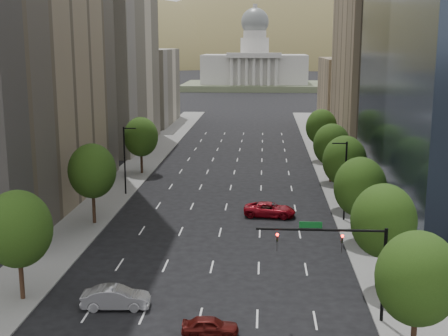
% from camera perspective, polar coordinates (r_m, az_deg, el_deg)
% --- Properties ---
extents(sidewalk_left, '(6.00, 200.00, 0.15)m').
position_cam_1_polar(sidewalk_left, '(75.75, -11.60, -3.36)').
color(sidewalk_left, slate).
rests_on(sidewalk_left, ground).
extents(sidewalk_right, '(6.00, 200.00, 0.15)m').
position_cam_1_polar(sidewalk_right, '(73.90, 12.31, -3.78)').
color(sidewalk_right, slate).
rests_on(sidewalk_right, ground).
extents(midrise_cream_left, '(14.00, 30.00, 35.00)m').
position_cam_1_polar(midrise_cream_left, '(117.21, -10.91, 10.58)').
color(midrise_cream_left, beige).
rests_on(midrise_cream_left, ground).
extents(filler_left, '(14.00, 26.00, 18.00)m').
position_cam_1_polar(filler_left, '(149.74, -7.58, 7.65)').
color(filler_left, beige).
rests_on(filler_left, ground).
extents(parking_tan_right, '(14.00, 30.00, 30.00)m').
position_cam_1_polar(parking_tan_right, '(112.41, 14.55, 9.10)').
color(parking_tan_right, '#8C7759').
rests_on(parking_tan_right, ground).
extents(filler_right, '(14.00, 26.00, 16.00)m').
position_cam_1_polar(filler_right, '(145.34, 12.04, 6.98)').
color(filler_right, '#8C7759').
rests_on(filler_right, ground).
extents(tree_right_0, '(5.20, 5.20, 8.39)m').
position_cam_1_polar(tree_right_0, '(39.32, 17.85, -9.93)').
color(tree_right_0, '#382316').
rests_on(tree_right_0, ground).
extents(tree_right_1, '(5.20, 5.20, 8.75)m').
position_cam_1_polar(tree_right_1, '(49.36, 14.86, -4.87)').
color(tree_right_1, '#382316').
rests_on(tree_right_1, ground).
extents(tree_right_2, '(5.20, 5.20, 8.61)m').
position_cam_1_polar(tree_right_2, '(60.82, 12.75, -1.77)').
color(tree_right_2, '#382316').
rests_on(tree_right_2, ground).
extents(tree_right_3, '(5.20, 5.20, 8.89)m').
position_cam_1_polar(tree_right_3, '(72.37, 11.34, 0.67)').
color(tree_right_3, '#382316').
rests_on(tree_right_3, ground).
extents(tree_right_4, '(5.20, 5.20, 8.46)m').
position_cam_1_polar(tree_right_4, '(86.12, 10.15, 2.18)').
color(tree_right_4, '#382316').
rests_on(tree_right_4, ground).
extents(tree_right_5, '(5.20, 5.20, 8.75)m').
position_cam_1_polar(tree_right_5, '(101.82, 9.20, 3.85)').
color(tree_right_5, '#382316').
rests_on(tree_right_5, ground).
extents(tree_left_0, '(5.20, 5.20, 8.75)m').
position_cam_1_polar(tree_left_0, '(48.29, -18.92, -5.49)').
color(tree_left_0, '#382316').
rests_on(tree_left_0, ground).
extents(tree_left_1, '(5.20, 5.20, 8.97)m').
position_cam_1_polar(tree_left_1, '(66.51, -12.37, -0.28)').
color(tree_left_1, '#382316').
rests_on(tree_left_1, ground).
extents(tree_left_2, '(5.20, 5.20, 8.68)m').
position_cam_1_polar(tree_left_2, '(91.40, -7.87, 2.94)').
color(tree_left_2, '#382316').
rests_on(tree_left_2, ground).
extents(streetlight_rn, '(1.70, 0.20, 9.00)m').
position_cam_1_polar(streetlight_rn, '(67.65, 11.36, -1.01)').
color(streetlight_rn, black).
rests_on(streetlight_rn, ground).
extents(streetlight_ln, '(1.70, 0.20, 9.00)m').
position_cam_1_polar(streetlight_ln, '(78.91, -9.35, 0.89)').
color(streetlight_ln, black).
rests_on(streetlight_ln, ground).
extents(traffic_signal, '(9.12, 0.40, 7.38)m').
position_cam_1_polar(traffic_signal, '(43.33, 11.76, -7.86)').
color(traffic_signal, black).
rests_on(traffic_signal, ground).
extents(capitol, '(60.00, 40.00, 35.20)m').
position_cam_1_polar(capitol, '(260.40, 2.90, 9.36)').
color(capitol, '#596647').
rests_on(capitol, ground).
extents(foothills, '(720.00, 413.00, 263.00)m').
position_cam_1_polar(foothills, '(613.25, 6.70, 6.35)').
color(foothills, brown).
rests_on(foothills, ground).
extents(car_maroon, '(3.94, 1.70, 1.32)m').
position_cam_1_polar(car_maroon, '(42.33, -1.32, -14.73)').
color(car_maroon, '#4D0F0C').
rests_on(car_maroon, ground).
extents(car_silver, '(5.22, 2.19, 1.68)m').
position_cam_1_polar(car_silver, '(46.81, -10.21, -11.99)').
color(car_silver, '#9B9BA0').
rests_on(car_silver, ground).
extents(car_red_far, '(6.13, 3.29, 1.64)m').
position_cam_1_polar(car_red_far, '(69.26, 4.34, -3.94)').
color(car_red_far, maroon).
rests_on(car_red_far, ground).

